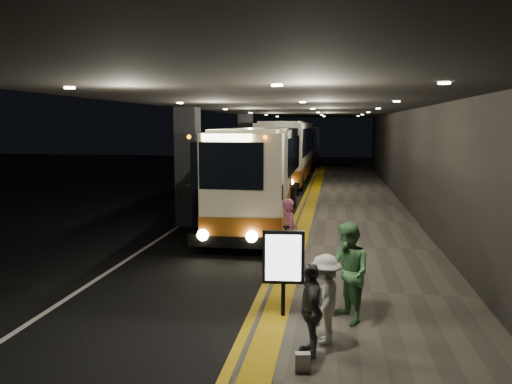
% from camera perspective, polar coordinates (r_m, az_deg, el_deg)
% --- Properties ---
extents(ground, '(90.00, 90.00, 0.00)m').
position_cam_1_polar(ground, '(14.93, -6.52, -6.96)').
color(ground, black).
extents(lane_line_white, '(0.12, 50.00, 0.01)m').
position_cam_1_polar(lane_line_white, '(20.10, -7.64, -3.14)').
color(lane_line_white, silver).
rests_on(lane_line_white, ground).
extents(kerb_stripe_yellow, '(0.18, 50.00, 0.01)m').
position_cam_1_polar(kerb_stripe_yellow, '(19.34, 4.24, -3.53)').
color(kerb_stripe_yellow, gold).
rests_on(kerb_stripe_yellow, ground).
extents(sidewalk, '(4.50, 50.00, 0.15)m').
position_cam_1_polar(sidewalk, '(19.28, 11.38, -3.49)').
color(sidewalk, '#514C44').
rests_on(sidewalk, ground).
extents(tactile_strip, '(0.50, 50.00, 0.01)m').
position_cam_1_polar(tactile_strip, '(19.27, 5.73, -3.13)').
color(tactile_strip, gold).
rests_on(tactile_strip, sidewalk).
extents(terminal_wall, '(0.10, 50.00, 6.00)m').
position_cam_1_polar(terminal_wall, '(19.16, 18.38, 5.03)').
color(terminal_wall, black).
rests_on(terminal_wall, ground).
extents(support_columns, '(0.80, 24.80, 4.40)m').
position_cam_1_polar(support_columns, '(18.77, -7.76, 2.85)').
color(support_columns, black).
rests_on(support_columns, ground).
extents(canopy, '(9.00, 50.00, 0.40)m').
position_cam_1_polar(canopy, '(18.97, 4.84, 10.20)').
color(canopy, black).
rests_on(canopy, support_columns).
extents(coach_main, '(3.03, 11.41, 3.53)m').
position_cam_1_polar(coach_main, '(19.23, 0.23, 1.52)').
color(coach_main, beige).
rests_on(coach_main, ground).
extents(coach_second, '(2.57, 12.21, 3.84)m').
position_cam_1_polar(coach_second, '(32.40, 3.62, 4.29)').
color(coach_second, beige).
rests_on(coach_second, ground).
extents(coach_third, '(2.80, 11.07, 3.45)m').
position_cam_1_polar(coach_third, '(44.71, 5.23, 4.97)').
color(coach_third, beige).
rests_on(coach_third, ground).
extents(passenger_boarding, '(0.57, 0.72, 1.75)m').
position_cam_1_polar(passenger_boarding, '(12.83, 3.85, -4.65)').
color(passenger_boarding, '#AA4F6F').
rests_on(passenger_boarding, sidewalk).
extents(passenger_waiting_green, '(0.91, 1.06, 1.86)m').
position_cam_1_polar(passenger_waiting_green, '(9.37, 10.47, -9.10)').
color(passenger_waiting_green, '#48824D').
rests_on(passenger_waiting_green, sidewalk).
extents(passenger_waiting_white, '(0.59, 1.03, 1.50)m').
position_cam_1_polar(passenger_waiting_white, '(8.52, 7.89, -12.02)').
color(passenger_waiting_white, beige).
rests_on(passenger_waiting_white, sidewalk).
extents(passenger_waiting_grey, '(0.56, 0.93, 1.49)m').
position_cam_1_polar(passenger_waiting_grey, '(8.07, 6.28, -13.18)').
color(passenger_waiting_grey, '#57595D').
rests_on(passenger_waiting_grey, sidewalk).
extents(bag_polka, '(0.35, 0.25, 0.39)m').
position_cam_1_polar(bag_polka, '(10.36, 7.70, -11.66)').
color(bag_polka, black).
rests_on(bag_polka, sidewalk).
extents(bag_plain, '(0.24, 0.17, 0.28)m').
position_cam_1_polar(bag_plain, '(7.80, 5.34, -18.79)').
color(bag_plain, silver).
rests_on(bag_plain, sidewalk).
extents(info_sign, '(0.79, 0.18, 1.66)m').
position_cam_1_polar(info_sign, '(9.45, 3.15, -7.66)').
color(info_sign, black).
rests_on(info_sign, sidewalk).
extents(stanchion_post, '(0.05, 0.05, 1.10)m').
position_cam_1_polar(stanchion_post, '(12.54, 3.44, -6.46)').
color(stanchion_post, black).
rests_on(stanchion_post, sidewalk).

